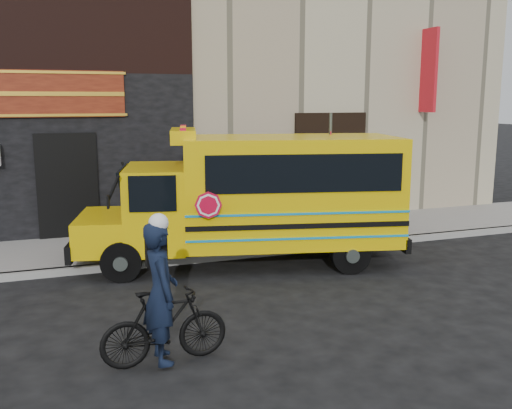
{
  "coord_description": "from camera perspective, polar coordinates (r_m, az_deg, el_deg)",
  "views": [
    {
      "loc": [
        -3.5,
        -9.21,
        3.51
      ],
      "look_at": [
        0.45,
        1.85,
        1.35
      ],
      "focal_mm": 40.0,
      "sensor_mm": 36.0,
      "label": 1
    }
  ],
  "objects": [
    {
      "name": "sign_pole",
      "position": [
        13.17,
        7.35,
        2.76
      ],
      "size": [
        0.14,
        0.27,
        3.22
      ],
      "color": "#454E4A",
      "rests_on": "ground"
    },
    {
      "name": "bicycle",
      "position": [
        7.91,
        -9.14,
        -11.95
      ],
      "size": [
        1.74,
        0.55,
        1.04
      ],
      "primitive_type": "imported",
      "rotation": [
        0.0,
        0.0,
        1.61
      ],
      "color": "black",
      "rests_on": "ground"
    },
    {
      "name": "curb",
      "position": [
        12.79,
        -3.06,
        -5.17
      ],
      "size": [
        40.0,
        0.2,
        0.15
      ],
      "primitive_type": "cube",
      "color": "gray",
      "rests_on": "ground"
    },
    {
      "name": "sidewalk",
      "position": [
        14.18,
        -4.8,
        -3.62
      ],
      "size": [
        40.0,
        3.0,
        0.15
      ],
      "primitive_type": "cube",
      "color": "gray",
      "rests_on": "ground"
    },
    {
      "name": "building",
      "position": [
        20.13,
        -10.11,
        17.74
      ],
      "size": [
        20.0,
        10.7,
        12.0
      ],
      "color": "tan",
      "rests_on": "sidewalk"
    },
    {
      "name": "cyclist",
      "position": [
        7.73,
        -9.5,
        -9.02
      ],
      "size": [
        0.48,
        0.71,
        1.91
      ],
      "primitive_type": "imported",
      "rotation": [
        0.0,
        0.0,
        1.61
      ],
      "color": "black",
      "rests_on": "ground"
    },
    {
      "name": "ground",
      "position": [
        10.46,
        1.08,
        -9.19
      ],
      "size": [
        120.0,
        120.0,
        0.0
      ],
      "primitive_type": "plane",
      "color": "black",
      "rests_on": "ground"
    },
    {
      "name": "school_bus",
      "position": [
        12.17,
        0.31,
        0.97
      ],
      "size": [
        7.2,
        3.6,
        2.92
      ],
      "color": "black",
      "rests_on": "ground"
    }
  ]
}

